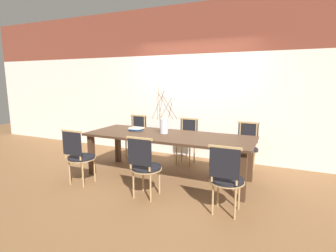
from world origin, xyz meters
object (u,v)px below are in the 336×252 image
object	(u,v)px
chair_near_center	(226,177)
chair_far_center	(246,146)
dining_table	(168,140)
book_stack	(136,129)
vase_centerpiece	(164,125)

from	to	relation	value
chair_near_center	chair_far_center	size ratio (longest dim) A/B	1.00
dining_table	chair_near_center	size ratio (longest dim) A/B	3.12
chair_near_center	chair_far_center	xyz separation A→B (m)	(0.01, 1.71, 0.00)
chair_far_center	book_stack	world-z (taller)	chair_far_center
chair_far_center	book_stack	distance (m)	2.03
book_stack	chair_far_center	bearing A→B (deg)	21.90
dining_table	chair_near_center	bearing A→B (deg)	-36.21
chair_near_center	chair_far_center	distance (m)	1.71
chair_near_center	book_stack	distance (m)	2.12
dining_table	chair_far_center	world-z (taller)	chair_far_center
dining_table	chair_far_center	distance (m)	1.47
chair_far_center	vase_centerpiece	bearing A→B (deg)	31.03
dining_table	book_stack	xyz separation A→B (m)	(-0.69, 0.11, 0.11)
chair_near_center	chair_far_center	world-z (taller)	same
dining_table	vase_centerpiece	xyz separation A→B (m)	(-0.11, 0.08, 0.23)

